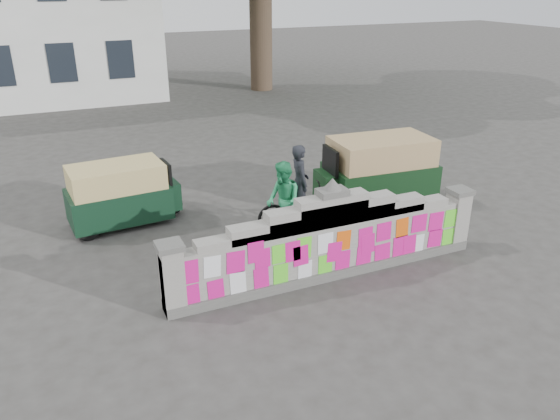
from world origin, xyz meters
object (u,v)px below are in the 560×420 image
(pedestrian, at_px, (283,201))
(rickshaw_left, at_px, (121,194))
(cyclist_rider, at_px, (299,193))
(rickshaw_right, at_px, (377,170))
(cyclist_bike, at_px, (299,207))

(pedestrian, height_order, rickshaw_left, pedestrian)
(cyclist_rider, bearing_deg, rickshaw_right, -69.37)
(rickshaw_right, bearing_deg, rickshaw_left, -8.54)
(pedestrian, relative_size, rickshaw_right, 0.55)
(cyclist_bike, distance_m, rickshaw_left, 4.10)
(pedestrian, distance_m, rickshaw_left, 3.79)
(cyclist_bike, xyz_separation_m, rickshaw_right, (2.41, 0.52, 0.38))
(pedestrian, xyz_separation_m, rickshaw_right, (2.94, 0.81, 0.02))
(rickshaw_left, bearing_deg, cyclist_bike, -32.17)
(rickshaw_left, distance_m, rickshaw_right, 6.19)
(cyclist_rider, relative_size, rickshaw_left, 0.65)
(rickshaw_right, bearing_deg, cyclist_rider, 16.57)
(rickshaw_left, xyz_separation_m, rickshaw_right, (6.03, -1.37, 0.14))
(rickshaw_right, bearing_deg, cyclist_bike, 16.57)
(rickshaw_left, bearing_deg, rickshaw_right, -17.35)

